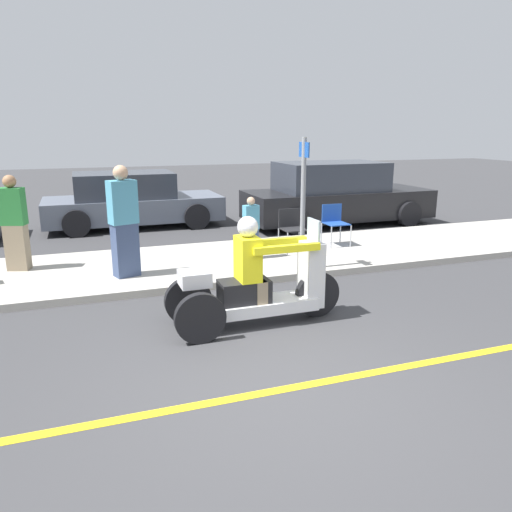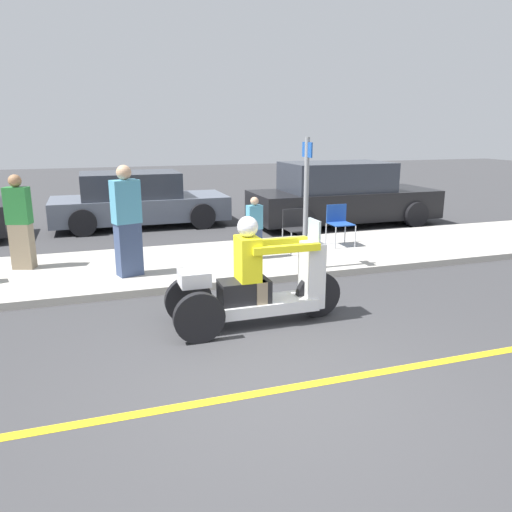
{
  "view_description": "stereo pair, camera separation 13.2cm",
  "coord_description": "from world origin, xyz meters",
  "px_view_note": "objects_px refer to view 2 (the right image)",
  "views": [
    {
      "loc": [
        -1.75,
        -4.01,
        2.46
      ],
      "look_at": [
        0.29,
        1.66,
        0.91
      ],
      "focal_mm": 35.0,
      "sensor_mm": 36.0,
      "label": 1
    },
    {
      "loc": [
        -1.62,
        -4.05,
        2.46
      ],
      "look_at": [
        0.29,
        1.66,
        0.91
      ],
      "focal_mm": 35.0,
      "sensor_mm": 36.0,
      "label": 2
    }
  ],
  "objects_px": {
    "parked_car_lot_center": "(137,201)",
    "parked_car_lot_right": "(341,196)",
    "spectator_far_back": "(254,229)",
    "motorcycle_trike": "(256,287)",
    "folding_chair_curbside": "(339,220)",
    "spectator_by_tree": "(127,223)",
    "folding_chair_set_back": "(296,226)",
    "spectator_near_curb": "(20,224)",
    "street_sign": "(306,199)"
  },
  "relations": [
    {
      "from": "motorcycle_trike",
      "to": "spectator_far_back",
      "type": "relative_size",
      "value": 2.01
    },
    {
      "from": "spectator_near_curb",
      "to": "spectator_by_tree",
      "type": "relative_size",
      "value": 0.9
    },
    {
      "from": "folding_chair_set_back",
      "to": "spectator_by_tree",
      "type": "bearing_deg",
      "value": -168.5
    },
    {
      "from": "folding_chair_curbside",
      "to": "spectator_near_curb",
      "type": "bearing_deg",
      "value": 179.11
    },
    {
      "from": "spectator_near_curb",
      "to": "parked_car_lot_right",
      "type": "height_order",
      "value": "spectator_near_curb"
    },
    {
      "from": "spectator_by_tree",
      "to": "parked_car_lot_right",
      "type": "height_order",
      "value": "spectator_by_tree"
    },
    {
      "from": "spectator_by_tree",
      "to": "street_sign",
      "type": "bearing_deg",
      "value": -11.84
    },
    {
      "from": "spectator_far_back",
      "to": "folding_chair_set_back",
      "type": "bearing_deg",
      "value": 17.09
    },
    {
      "from": "folding_chair_curbside",
      "to": "parked_car_lot_right",
      "type": "distance_m",
      "value": 2.93
    },
    {
      "from": "spectator_far_back",
      "to": "parked_car_lot_right",
      "type": "bearing_deg",
      "value": 42.25
    },
    {
      "from": "motorcycle_trike",
      "to": "street_sign",
      "type": "distance_m",
      "value": 2.45
    },
    {
      "from": "spectator_near_curb",
      "to": "street_sign",
      "type": "distance_m",
      "value": 4.82
    },
    {
      "from": "folding_chair_curbside",
      "to": "parked_car_lot_center",
      "type": "bearing_deg",
      "value": 132.4
    },
    {
      "from": "motorcycle_trike",
      "to": "spectator_far_back",
      "type": "bearing_deg",
      "value": 72.04
    },
    {
      "from": "parked_car_lot_center",
      "to": "street_sign",
      "type": "xyz_separation_m",
      "value": [
        2.24,
        -5.49,
        0.66
      ]
    },
    {
      "from": "parked_car_lot_center",
      "to": "street_sign",
      "type": "bearing_deg",
      "value": -67.86
    },
    {
      "from": "parked_car_lot_center",
      "to": "parked_car_lot_right",
      "type": "height_order",
      "value": "parked_car_lot_right"
    },
    {
      "from": "parked_car_lot_right",
      "to": "street_sign",
      "type": "bearing_deg",
      "value": -124.89
    },
    {
      "from": "street_sign",
      "to": "spectator_near_curb",
      "type": "bearing_deg",
      "value": 160.71
    },
    {
      "from": "spectator_far_back",
      "to": "folding_chair_curbside",
      "type": "bearing_deg",
      "value": 14.93
    },
    {
      "from": "folding_chair_set_back",
      "to": "folding_chair_curbside",
      "type": "height_order",
      "value": "same"
    },
    {
      "from": "spectator_by_tree",
      "to": "parked_car_lot_center",
      "type": "bearing_deg",
      "value": 82.87
    },
    {
      "from": "street_sign",
      "to": "motorcycle_trike",
      "type": "bearing_deg",
      "value": -129.41
    },
    {
      "from": "motorcycle_trike",
      "to": "folding_chair_set_back",
      "type": "bearing_deg",
      "value": 58.99
    },
    {
      "from": "spectator_near_curb",
      "to": "street_sign",
      "type": "xyz_separation_m",
      "value": [
        4.53,
        -1.59,
        0.43
      ]
    },
    {
      "from": "spectator_far_back",
      "to": "spectator_near_curb",
      "type": "relative_size",
      "value": 0.71
    },
    {
      "from": "spectator_near_curb",
      "to": "street_sign",
      "type": "relative_size",
      "value": 0.73
    },
    {
      "from": "motorcycle_trike",
      "to": "folding_chair_curbside",
      "type": "distance_m",
      "value": 4.37
    },
    {
      "from": "spectator_far_back",
      "to": "street_sign",
      "type": "relative_size",
      "value": 0.52
    },
    {
      "from": "spectator_near_curb",
      "to": "folding_chair_curbside",
      "type": "relative_size",
      "value": 1.95
    },
    {
      "from": "folding_chair_set_back",
      "to": "street_sign",
      "type": "height_order",
      "value": "street_sign"
    },
    {
      "from": "motorcycle_trike",
      "to": "spectator_near_curb",
      "type": "xyz_separation_m",
      "value": [
        -3.06,
        3.37,
        0.39
      ]
    },
    {
      "from": "spectator_near_curb",
      "to": "parked_car_lot_right",
      "type": "relative_size",
      "value": 0.33
    },
    {
      "from": "motorcycle_trike",
      "to": "parked_car_lot_right",
      "type": "bearing_deg",
      "value": 53.67
    },
    {
      "from": "spectator_by_tree",
      "to": "folding_chair_curbside",
      "type": "xyz_separation_m",
      "value": [
        4.27,
        0.9,
        -0.36
      ]
    },
    {
      "from": "spectator_by_tree",
      "to": "parked_car_lot_right",
      "type": "relative_size",
      "value": 0.37
    },
    {
      "from": "motorcycle_trike",
      "to": "parked_car_lot_center",
      "type": "relative_size",
      "value": 0.52
    },
    {
      "from": "folding_chair_set_back",
      "to": "folding_chair_curbside",
      "type": "relative_size",
      "value": 1.0
    },
    {
      "from": "parked_car_lot_right",
      "to": "street_sign",
      "type": "distance_m",
      "value": 4.98
    },
    {
      "from": "spectator_near_curb",
      "to": "folding_chair_set_back",
      "type": "height_order",
      "value": "spectator_near_curb"
    },
    {
      "from": "spectator_far_back",
      "to": "street_sign",
      "type": "bearing_deg",
      "value": -58.99
    },
    {
      "from": "spectator_far_back",
      "to": "spectator_by_tree",
      "type": "relative_size",
      "value": 0.64
    },
    {
      "from": "folding_chair_curbside",
      "to": "spectator_by_tree",
      "type": "bearing_deg",
      "value": -168.12
    },
    {
      "from": "motorcycle_trike",
      "to": "folding_chair_curbside",
      "type": "bearing_deg",
      "value": 48.66
    },
    {
      "from": "spectator_near_curb",
      "to": "spectator_by_tree",
      "type": "distance_m",
      "value": 1.96
    },
    {
      "from": "folding_chair_curbside",
      "to": "street_sign",
      "type": "distance_m",
      "value": 2.17
    },
    {
      "from": "spectator_near_curb",
      "to": "spectator_by_tree",
      "type": "bearing_deg",
      "value": -30.44
    },
    {
      "from": "spectator_far_back",
      "to": "parked_car_lot_right",
      "type": "xyz_separation_m",
      "value": [
        3.41,
        3.09,
        0.09
      ]
    },
    {
      "from": "spectator_near_curb",
      "to": "parked_car_lot_center",
      "type": "distance_m",
      "value": 4.54
    },
    {
      "from": "parked_car_lot_center",
      "to": "parked_car_lot_right",
      "type": "distance_m",
      "value": 5.27
    }
  ]
}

